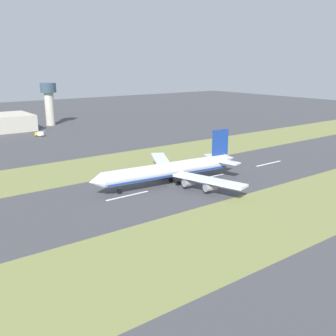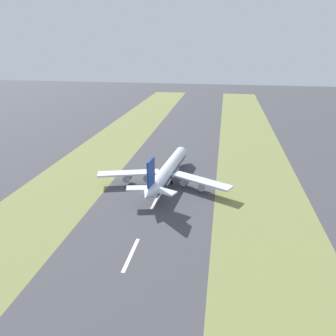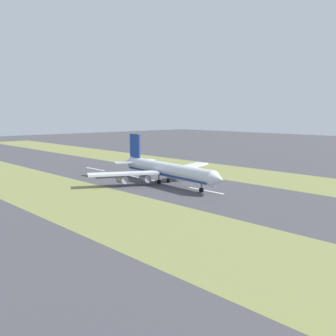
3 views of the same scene
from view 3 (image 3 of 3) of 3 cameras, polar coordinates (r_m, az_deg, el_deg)
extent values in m
plane|color=#424247|center=(168.90, 0.24, -2.26)|extent=(800.00, 800.00, 0.00)
cube|color=olive|center=(201.75, 9.67, -0.69)|extent=(40.00, 600.00, 0.01)
cube|color=olive|center=(142.83, -13.18, -4.38)|extent=(40.00, 600.00, 0.01)
cube|color=silver|center=(215.48, -10.48, -0.16)|extent=(1.20, 18.00, 0.01)
cube|color=silver|center=(183.15, -3.81, -1.47)|extent=(1.20, 18.00, 0.01)
cube|color=silver|center=(154.45, 5.53, -3.27)|extent=(1.20, 18.00, 0.01)
cylinder|color=silver|center=(166.00, 0.00, -0.27)|extent=(11.48, 56.32, 6.00)
cone|color=silver|center=(143.07, 7.35, -1.68)|extent=(6.34, 5.55, 5.88)
cone|color=silver|center=(191.39, -5.58, 1.04)|extent=(5.67, 6.47, 5.10)
cube|color=navy|center=(166.24, 0.00, -0.84)|extent=(10.96, 54.06, 0.70)
cube|color=silver|center=(182.49, 3.04, 0.18)|extent=(29.52, 13.92, 0.90)
cube|color=silver|center=(162.50, -6.48, -0.83)|extent=(28.47, 18.77, 0.90)
cylinder|color=#93939E|center=(175.07, 1.57, -0.95)|extent=(3.66, 5.09, 3.20)
cylinder|color=#93939E|center=(183.37, 3.10, -0.55)|extent=(3.66, 5.09, 3.20)
cylinder|color=#93939E|center=(164.63, -3.34, -1.54)|extent=(3.66, 5.09, 3.20)
cylinder|color=#93939E|center=(162.89, -6.67, -1.68)|extent=(3.66, 5.09, 3.20)
cube|color=navy|center=(186.37, -4.81, 3.24)|extent=(1.58, 8.04, 11.00)
cube|color=silver|center=(190.09, -3.38, 1.07)|extent=(10.71, 6.44, 0.60)
cube|color=silver|center=(184.30, -6.23, 0.82)|extent=(10.93, 8.04, 0.60)
cylinder|color=#59595E|center=(150.35, 4.87, -2.60)|extent=(0.50, 0.50, 3.20)
cylinder|color=black|center=(150.65, 4.87, -3.20)|extent=(1.07, 1.88, 1.80)
cylinder|color=#59595E|center=(170.48, 0.09, -1.31)|extent=(0.50, 0.50, 3.20)
cylinder|color=black|center=(170.74, 0.09, -1.84)|extent=(1.07, 1.88, 1.80)
cylinder|color=#59595E|center=(167.45, -1.33, -1.48)|extent=(0.50, 0.50, 3.20)
cylinder|color=black|center=(167.72, -1.33, -2.02)|extent=(1.07, 1.88, 1.80)
camera|label=1|loc=(234.11, 40.60, 10.32)|focal=42.00mm
camera|label=2|loc=(281.30, -25.10, 14.11)|focal=35.00mm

